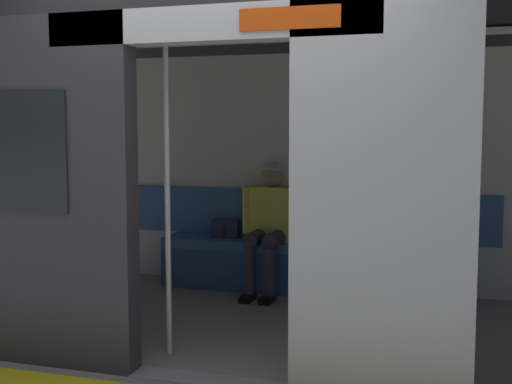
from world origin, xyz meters
TOP-DOWN VIEW (x-y plane):
  - ground_plane at (0.00, 0.00)m, footprint 60.00×60.00m
  - train_car at (0.07, -1.21)m, footprint 6.40×2.74m
  - bench_seat at (0.00, -2.23)m, footprint 2.60×0.44m
  - person_seated at (0.26, -2.18)m, footprint 0.55×0.67m
  - handbag at (0.73, -2.31)m, footprint 0.26×0.15m
  - book at (-0.14, -2.32)m, footprint 0.21×0.25m
  - grab_pole_door at (0.44, -0.37)m, footprint 0.04×0.04m

SIDE VIEW (x-z plane):
  - ground_plane at x=0.00m, z-range 0.00..0.00m
  - bench_seat at x=0.00m, z-range 0.13..0.60m
  - book at x=-0.14m, z-range 0.47..0.50m
  - handbag at x=0.73m, z-range 0.47..0.64m
  - person_seated at x=0.26m, z-range 0.09..1.29m
  - grab_pole_door at x=0.44m, z-range 0.00..2.19m
  - train_car at x=0.07m, z-range 0.37..2.70m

